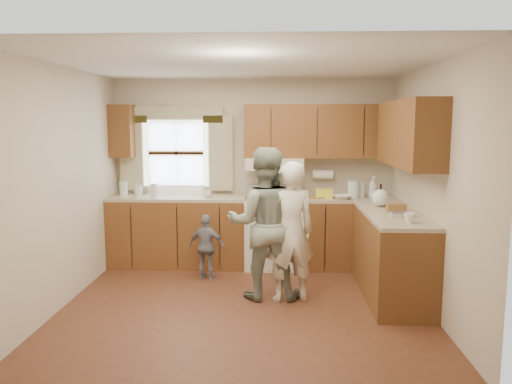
{
  "coord_description": "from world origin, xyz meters",
  "views": [
    {
      "loc": [
        0.33,
        -5.09,
        1.92
      ],
      "look_at": [
        0.1,
        0.4,
        1.15
      ],
      "focal_mm": 35.0,
      "sensor_mm": 36.0,
      "label": 1
    }
  ],
  "objects_px": {
    "woman_left": "(290,232)",
    "woman_right": "(264,223)",
    "child": "(207,247)",
    "stove": "(274,232)"
  },
  "relations": [
    {
      "from": "woman_right",
      "to": "child",
      "type": "relative_size",
      "value": 2.06
    },
    {
      "from": "stove",
      "to": "woman_left",
      "type": "xyz_separation_m",
      "value": [
        0.17,
        -1.3,
        0.29
      ]
    },
    {
      "from": "woman_left",
      "to": "woman_right",
      "type": "height_order",
      "value": "woman_right"
    },
    {
      "from": "woman_right",
      "to": "woman_left",
      "type": "bearing_deg",
      "value": 158.91
    },
    {
      "from": "stove",
      "to": "woman_right",
      "type": "bearing_deg",
      "value": -95.1
    },
    {
      "from": "stove",
      "to": "woman_right",
      "type": "height_order",
      "value": "woman_right"
    },
    {
      "from": "stove",
      "to": "child",
      "type": "xyz_separation_m",
      "value": [
        -0.82,
        -0.59,
        -0.06
      ]
    },
    {
      "from": "woman_left",
      "to": "woman_right",
      "type": "xyz_separation_m",
      "value": [
        -0.28,
        0.09,
        0.07
      ]
    },
    {
      "from": "woman_right",
      "to": "child",
      "type": "bearing_deg",
      "value": -43.33
    },
    {
      "from": "woman_right",
      "to": "child",
      "type": "xyz_separation_m",
      "value": [
        -0.72,
        0.62,
        -0.43
      ]
    }
  ]
}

